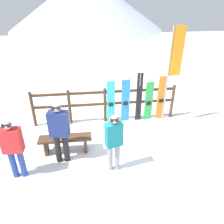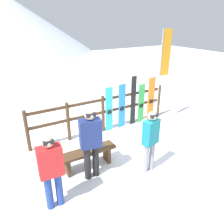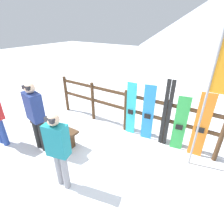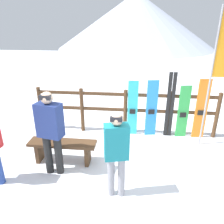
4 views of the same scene
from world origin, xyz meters
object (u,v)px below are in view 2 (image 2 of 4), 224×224
object	(u,v)px
bench	(88,155)
snowboard_orange	(151,99)
rental_flag	(163,65)
ski_pair_black	(133,101)
person_navy	(91,140)
person_teal	(150,138)
snowboard_cyan	(109,110)
snowboard_green	(141,104)
person_red	(51,169)
snowboard_blue	(122,106)

from	to	relation	value
bench	snowboard_orange	xyz separation A→B (m)	(3.15, 1.45, 0.41)
bench	rental_flag	xyz separation A→B (m)	(3.23, 1.09, 1.68)
ski_pair_black	person_navy	bearing A→B (deg)	-143.36
person_navy	ski_pair_black	bearing A→B (deg)	36.64
person_navy	person_teal	world-z (taller)	person_navy
snowboard_cyan	snowboard_orange	world-z (taller)	snowboard_orange
ski_pair_black	snowboard_cyan	bearing A→B (deg)	-179.79
person_navy	snowboard_green	size ratio (longest dim) A/B	1.22
person_navy	snowboard_orange	bearing A→B (deg)	29.38
person_red	snowboard_cyan	size ratio (longest dim) A/B	1.05
person_navy	snowboard_cyan	xyz separation A→B (m)	(1.50, 1.81, -0.24)
bench	snowboard_orange	bearing A→B (deg)	24.75
person_teal	ski_pair_black	size ratio (longest dim) A/B	0.91
bench	snowboard_cyan	size ratio (longest dim) A/B	0.96
person_navy	snowboard_green	world-z (taller)	person_navy
snowboard_blue	rental_flag	xyz separation A→B (m)	(1.31, -0.37, 1.29)
person_red	snowboard_cyan	distance (m)	3.35
snowboard_green	rental_flag	xyz separation A→B (m)	(0.51, -0.37, 1.35)
bench	snowboard_blue	xyz separation A→B (m)	(1.92, 1.45, 0.38)
bench	person_teal	distance (m)	1.57
bench	rental_flag	world-z (taller)	rental_flag
snowboard_cyan	snowboard_blue	distance (m)	0.49
person_teal	rental_flag	size ratio (longest dim) A/B	0.49
ski_pair_black	person_red	bearing A→B (deg)	-147.02
person_teal	ski_pair_black	xyz separation A→B (m)	(1.16, 2.30, -0.05)
person_navy	rental_flag	distance (m)	3.75
snowboard_blue	person_teal	bearing A→B (deg)	-107.03
snowboard_blue	ski_pair_black	xyz separation A→B (m)	(0.46, 0.00, 0.11)
snowboard_cyan	ski_pair_black	size ratio (longest dim) A/B	0.86
person_navy	person_red	size ratio (longest dim) A/B	1.09
bench	snowboard_cyan	xyz separation A→B (m)	(1.43, 1.45, 0.37)
bench	person_teal	world-z (taller)	person_teal
person_red	snowboard_blue	distance (m)	3.73
bench	rental_flag	distance (m)	3.80
snowboard_orange	rental_flag	distance (m)	1.32
snowboard_orange	rental_flag	bearing A→B (deg)	-78.20
person_teal	person_navy	bearing A→B (deg)	159.29
person_teal	bench	bearing A→B (deg)	145.27
rental_flag	snowboard_cyan	bearing A→B (deg)	168.48
person_red	snowboard_blue	world-z (taller)	person_red
snowboard_cyan	person_teal	bearing A→B (deg)	-95.40
snowboard_cyan	snowboard_orange	size ratio (longest dim) A/B	0.94
person_teal	snowboard_orange	world-z (taller)	snowboard_orange
person_teal	snowboard_blue	xyz separation A→B (m)	(0.70, 2.29, -0.16)
person_red	person_teal	distance (m)	2.28
person_navy	snowboard_green	xyz separation A→B (m)	(2.78, 1.81, -0.28)
bench	snowboard_green	xyz separation A→B (m)	(2.72, 1.45, 0.33)
snowboard_blue	snowboard_green	size ratio (longest dim) A/B	1.08
person_red	rental_flag	distance (m)	4.82
snowboard_cyan	snowboard_orange	xyz separation A→B (m)	(1.72, 0.00, 0.05)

